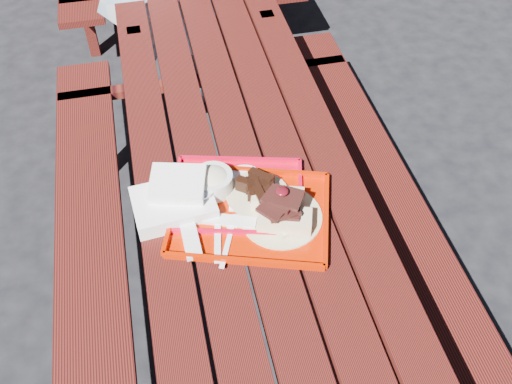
{
  "coord_description": "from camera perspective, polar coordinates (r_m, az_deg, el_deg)",
  "views": [
    {
      "loc": [
        -0.26,
        -1.3,
        2.13
      ],
      "look_at": [
        0.0,
        -0.15,
        0.82
      ],
      "focal_mm": 40.0,
      "sensor_mm": 36.0,
      "label": 1
    }
  ],
  "objects": [
    {
      "name": "near_tray",
      "position": [
        1.77,
        -0.56,
        -1.22
      ],
      "size": [
        0.57,
        0.51,
        0.15
      ],
      "color": "#BA1B00",
      "rests_on": "picnic_table_near"
    },
    {
      "name": "picnic_table_near",
      "position": [
        2.05,
        -0.92,
        -1.81
      ],
      "size": [
        1.41,
        2.4,
        0.75
      ],
      "color": "#4C160E",
      "rests_on": "ground"
    },
    {
      "name": "far_tray",
      "position": [
        1.82,
        -2.11,
        -0.3
      ],
      "size": [
        0.48,
        0.41,
        0.07
      ],
      "color": "red",
      "rests_on": "picnic_table_near"
    },
    {
      "name": "ground",
      "position": [
        2.5,
        -0.76,
        -10.1
      ],
      "size": [
        60.0,
        60.0,
        0.0
      ],
      "primitive_type": "plane",
      "color": "black",
      "rests_on": "ground"
    },
    {
      "name": "white_cloth",
      "position": [
        1.79,
        -8.12,
        -0.67
      ],
      "size": [
        0.26,
        0.22,
        0.1
      ],
      "color": "white",
      "rests_on": "picnic_table_near"
    }
  ]
}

